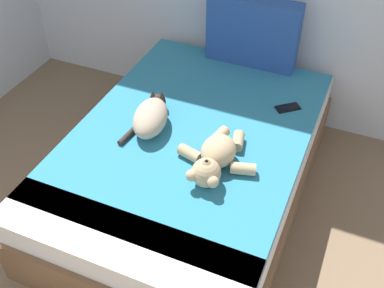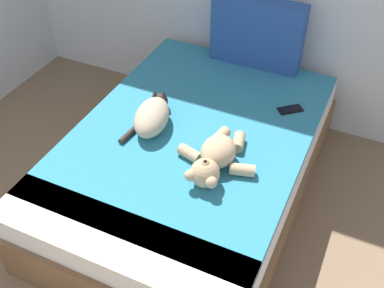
% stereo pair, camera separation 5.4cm
% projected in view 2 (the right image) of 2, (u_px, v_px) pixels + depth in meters
% --- Properties ---
extents(bed, '(1.34, 1.94, 0.50)m').
position_uv_depth(bed, '(191.00, 165.00, 2.82)').
color(bed, brown).
rests_on(bed, ground_plane).
extents(patterned_cushion, '(0.62, 0.14, 0.46)m').
position_uv_depth(patterned_cushion, '(257.00, 33.00, 3.08)').
color(patterned_cushion, '#264C99').
rests_on(patterned_cushion, bed).
extents(cat, '(0.27, 0.44, 0.15)m').
position_uv_depth(cat, '(152.00, 116.00, 2.66)').
color(cat, tan).
rests_on(cat, bed).
extents(teddy_bear, '(0.44, 0.49, 0.16)m').
position_uv_depth(teddy_bear, '(215.00, 158.00, 2.40)').
color(teddy_bear, tan).
rests_on(teddy_bear, bed).
extents(cell_phone, '(0.16, 0.15, 0.01)m').
position_uv_depth(cell_phone, '(290.00, 109.00, 2.82)').
color(cell_phone, black).
rests_on(cell_phone, bed).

